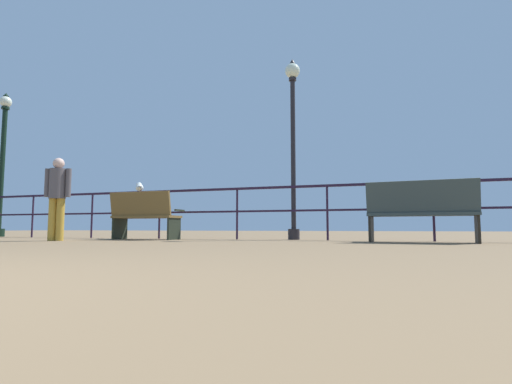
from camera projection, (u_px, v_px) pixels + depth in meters
pier_railing at (280, 200)px, 8.11m from camera, size 20.92×0.05×1.09m
bench_near_left at (144, 214)px, 8.28m from camera, size 1.41×0.70×0.98m
bench_near_right at (421, 209)px, 6.51m from camera, size 1.73×0.77×1.01m
lamppost_left at (2, 159)px, 11.15m from camera, size 0.31×0.31×4.06m
lamppost_center at (293, 128)px, 8.39m from camera, size 0.32×0.32×3.84m
person_by_bench at (57, 193)px, 7.54m from camera, size 0.48×0.30×1.57m
seagull_on_rail at (139, 187)px, 9.29m from camera, size 0.34×0.39×0.22m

